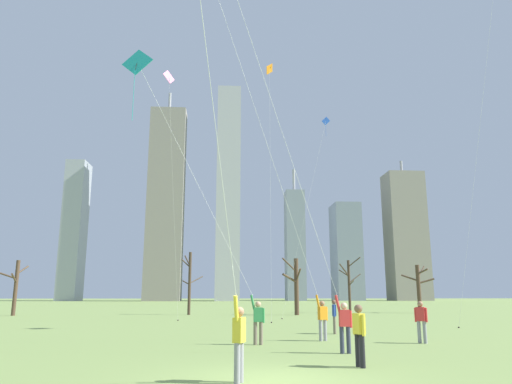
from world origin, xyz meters
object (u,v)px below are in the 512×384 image
at_px(kite_flyer_midfield_center_purple, 310,221).
at_px(bystander_watching_nearby, 334,315).
at_px(bystander_strolling_midfield, 421,320).
at_px(bare_tree_center, 419,286).
at_px(kite_flyer_far_back_yellow, 309,277).
at_px(distant_kite_high_overhead_pink, 170,95).
at_px(distant_kite_low_near_trees_orange, 270,88).
at_px(bare_tree_leftmost, 349,283).
at_px(bystander_far_off_by_trees, 359,332).
at_px(bare_tree_right_of_center, 296,284).
at_px(kite_flyer_midfield_left_green, 222,196).
at_px(bare_tree_rightmost, 190,281).
at_px(distant_kite_drifting_left_blue, 320,146).
at_px(kite_flyer_midfield_right_teal, 223,245).
at_px(bare_tree_left_of_center, 16,286).

relative_size(kite_flyer_midfield_center_purple, bystander_watching_nearby, 13.57).
relative_size(bystander_strolling_midfield, bare_tree_center, 0.33).
xyz_separation_m(kite_flyer_far_back_yellow, bare_tree_center, (16.37, 28.92, 0.12)).
bearing_deg(distant_kite_high_overhead_pink, bystander_strolling_midfield, -51.17).
xyz_separation_m(kite_flyer_far_back_yellow, distant_kite_low_near_trees_orange, (-0.20, 15.23, 15.39)).
bearing_deg(bare_tree_leftmost, distant_kite_low_near_trees_orange, -123.41).
bearing_deg(bare_tree_center, bystander_strolling_midfield, -112.03).
height_order(distant_kite_high_overhead_pink, bare_tree_leftmost, distant_kite_high_overhead_pink).
relative_size(bystander_far_off_by_trees, bare_tree_leftmost, 0.29).
bearing_deg(bystander_strolling_midfield, distant_kite_low_near_trees_orange, 105.49).
height_order(bystander_strolling_midfield, bare_tree_leftmost, bare_tree_leftmost).
bearing_deg(bare_tree_right_of_center, bystander_far_off_by_trees, -95.19).
distance_m(kite_flyer_midfield_left_green, bare_tree_rightmost, 36.68).
bearing_deg(distant_kite_drifting_left_blue, bare_tree_right_of_center, 103.89).
bearing_deg(bare_tree_right_of_center, bystander_strolling_midfield, -87.21).
bearing_deg(distant_kite_low_near_trees_orange, bystander_watching_nearby, -79.87).
bearing_deg(kite_flyer_midfield_right_teal, kite_flyer_midfield_center_purple, -49.20).
height_order(kite_flyer_midfield_center_purple, distant_kite_drifting_left_blue, kite_flyer_midfield_center_purple).
height_order(bystander_far_off_by_trees, bare_tree_center, bare_tree_center).
height_order(kite_flyer_far_back_yellow, bare_tree_right_of_center, kite_flyer_far_back_yellow).
relative_size(kite_flyer_midfield_right_teal, distant_kite_high_overhead_pink, 0.67).
xyz_separation_m(bystander_far_off_by_trees, bare_tree_left_of_center, (-22.62, 32.17, 1.74)).
xyz_separation_m(distant_kite_drifting_left_blue, bare_tree_center, (11.87, 9.97, -11.67)).
xyz_separation_m(kite_flyer_midfield_left_green, distant_kite_high_overhead_pink, (-4.39, 24.66, 12.83)).
bearing_deg(distant_kite_high_overhead_pink, bare_tree_rightmost, 85.04).
xyz_separation_m(bystander_strolling_midfield, distant_kite_drifting_left_blue, (0.22, 19.90, 13.48)).
xyz_separation_m(kite_flyer_midfield_center_purple, distant_kite_high_overhead_pink, (-7.27, 18.66, 12.43)).
bearing_deg(kite_flyer_midfield_center_purple, bystander_watching_nearby, 72.83).
bearing_deg(bystander_watching_nearby, bare_tree_right_of_center, 86.84).
height_order(kite_flyer_midfield_center_purple, bystander_watching_nearby, kite_flyer_midfield_center_purple).
xyz_separation_m(kite_flyer_far_back_yellow, bare_tree_leftmost, (9.25, 29.57, 0.40)).
bearing_deg(distant_kite_low_near_trees_orange, bystander_strolling_midfield, -74.51).
bearing_deg(kite_flyer_midfield_center_purple, bystander_strolling_midfield, 34.93).
bearing_deg(kite_flyer_midfield_right_teal, distant_kite_high_overhead_pink, 105.91).
bearing_deg(kite_flyer_midfield_left_green, bare_tree_leftmost, 72.22).
bearing_deg(kite_flyer_midfield_center_purple, bare_tree_left_of_center, 126.40).
bearing_deg(bystander_far_off_by_trees, bare_tree_right_of_center, 84.81).
relative_size(distant_kite_high_overhead_pink, bare_tree_left_of_center, 3.80).
distance_m(bare_tree_left_of_center, bare_tree_leftmost, 32.06).
xyz_separation_m(kite_flyer_midfield_left_green, bystander_far_off_by_trees, (3.68, 3.43, -2.98)).
height_order(kite_flyer_midfield_left_green, distant_kite_drifting_left_blue, distant_kite_drifting_left_blue).
distance_m(bystander_strolling_midfield, bare_tree_center, 32.28).
xyz_separation_m(bare_tree_left_of_center, bare_tree_center, (38.87, 3.74, 0.06)).
relative_size(bystander_strolling_midfield, distant_kite_drifting_left_blue, 0.09).
distance_m(distant_kite_low_near_trees_orange, bare_tree_left_of_center, 28.83).
distance_m(bystander_watching_nearby, bare_tree_right_of_center, 21.32).
distance_m(distant_kite_low_near_trees_orange, bare_tree_leftmost, 22.79).
distance_m(bare_tree_rightmost, bare_tree_center, 23.47).
height_order(distant_kite_low_near_trees_orange, bare_tree_leftmost, distant_kite_low_near_trees_orange).
bearing_deg(kite_flyer_midfield_right_teal, distant_kite_drifting_left_blue, 67.93).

